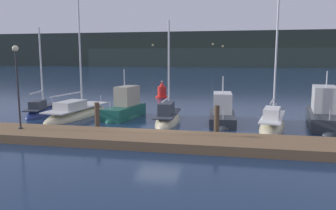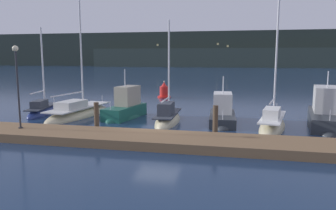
{
  "view_description": "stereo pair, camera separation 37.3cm",
  "coord_description": "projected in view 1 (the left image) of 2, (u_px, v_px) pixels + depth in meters",
  "views": [
    {
      "loc": [
        4.18,
        -18.05,
        4.38
      ],
      "look_at": [
        0.0,
        2.98,
        1.2
      ],
      "focal_mm": 35.0,
      "sensor_mm": 36.0,
      "label": 1
    },
    {
      "loc": [
        4.55,
        -17.97,
        4.38
      ],
      "look_at": [
        0.0,
        2.98,
        1.2
      ],
      "focal_mm": 35.0,
      "sensor_mm": 36.0,
      "label": 2
    }
  ],
  "objects": [
    {
      "name": "motorboat_berth_3",
      "position": [
        125.0,
        112.0,
        23.59
      ],
      "size": [
        2.41,
        4.73,
        4.07
      ],
      "color": "#195647",
      "rests_on": "ground"
    },
    {
      "name": "sailboat_berth_2",
      "position": [
        78.0,
        114.0,
        24.24
      ],
      "size": [
        3.06,
        7.5,
        11.13
      ],
      "color": "beige",
      "rests_on": "ground"
    },
    {
      "name": "motorboat_berth_7",
      "position": [
        324.0,
        118.0,
        21.09
      ],
      "size": [
        3.05,
        6.77,
        4.02
      ],
      "color": "#2D3338",
      "rests_on": "ground"
    },
    {
      "name": "mooring_pile_1",
      "position": [
        97.0,
        118.0,
        18.73
      ],
      "size": [
        0.28,
        0.28,
        1.79
      ],
      "primitive_type": "cylinder",
      "color": "#4C3D2D",
      "rests_on": "ground"
    },
    {
      "name": "dock",
      "position": [
        147.0,
        139.0,
        16.57
      ],
      "size": [
        27.99,
        2.8,
        0.45
      ],
      "primitive_type": "cube",
      "color": "brown",
      "rests_on": "ground"
    },
    {
      "name": "channel_buoy",
      "position": [
        162.0,
        91.0,
        35.13
      ],
      "size": [
        1.4,
        1.4,
        1.82
      ],
      "color": "red",
      "rests_on": "ground"
    },
    {
      "name": "motorboat_berth_5",
      "position": [
        222.0,
        118.0,
        21.91
      ],
      "size": [
        2.05,
        5.05,
        3.71
      ],
      "color": "#2D3338",
      "rests_on": "ground"
    },
    {
      "name": "sailboat_berth_1",
      "position": [
        41.0,
        113.0,
        25.06
      ],
      "size": [
        2.19,
        5.25,
        7.19
      ],
      "color": "navy",
      "rests_on": "ground"
    },
    {
      "name": "sailboat_berth_4",
      "position": [
        168.0,
        121.0,
        21.91
      ],
      "size": [
        1.61,
        5.17,
        7.51
      ],
      "color": "beige",
      "rests_on": "ground"
    },
    {
      "name": "ground_plane",
      "position": [
        158.0,
        133.0,
        18.96
      ],
      "size": [
        400.0,
        400.0,
        0.0
      ],
      "primitive_type": "plane",
      "color": "#192D4C"
    },
    {
      "name": "hillside_backdrop",
      "position": [
        230.0,
        51.0,
        142.64
      ],
      "size": [
        240.0,
        23.0,
        14.97
      ],
      "color": "#28332D",
      "rests_on": "ground"
    },
    {
      "name": "dock_lamppost",
      "position": [
        17.0,
        74.0,
        17.56
      ],
      "size": [
        0.32,
        0.32,
        4.52
      ],
      "color": "#2D2D33",
      "rests_on": "dock"
    },
    {
      "name": "sailboat_berth_6",
      "position": [
        272.0,
        125.0,
        20.24
      ],
      "size": [
        2.52,
        6.05,
        8.8
      ],
      "color": "beige",
      "rests_on": "ground"
    },
    {
      "name": "mooring_pile_2",
      "position": [
        217.0,
        122.0,
        17.42
      ],
      "size": [
        0.28,
        0.28,
        1.82
      ],
      "primitive_type": "cylinder",
      "color": "#4C3D2D",
      "rests_on": "ground"
    }
  ]
}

